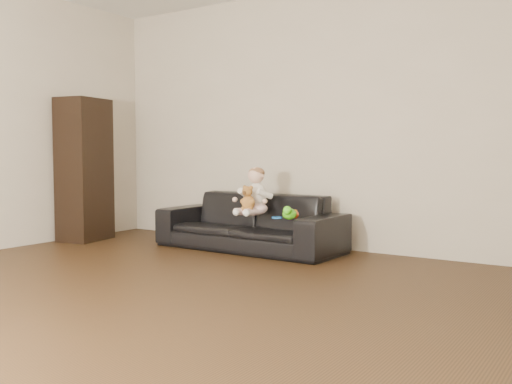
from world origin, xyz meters
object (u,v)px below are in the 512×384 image
Objects in this scene: cabinet at (84,170)px; baby at (255,194)px; toy_green at (290,214)px; sofa at (249,222)px; toy_rattle at (295,215)px; toy_blue_disc at (277,218)px; teddy_bear at (248,199)px.

cabinet is 3.36× the size of baby.
toy_green is (0.47, -0.16, -0.15)m from baby.
baby reaches higher than toy_green.
sofa is 0.34m from baby.
sofa reaches higher than toy_rattle.
cabinet is 2.35m from toy_blue_disc.
teddy_bear is at bearing 178.02° from toy_green.
baby is 0.50m from toy_rattle.
cabinet reaches higher than baby.
teddy_bear is at bearing -168.83° from toy_rattle.
baby is 0.39m from toy_blue_disc.
teddy_bear is (0.15, -0.24, 0.25)m from sofa.
sofa is 19.17× the size of toy_blue_disc.
baby reaches higher than toy_blue_disc.
baby is at bearing 161.65° from toy_green.
toy_green reaches higher than toy_blue_disc.
toy_blue_disc is at bearing -12.02° from baby.
toy_green is at bearing -5.66° from cabinet.
toy_rattle is at bearing 26.68° from toy_blue_disc.
teddy_bear is at bearing -176.95° from toy_blue_disc.
teddy_bear reaches higher than toy_green.
teddy_bear is at bearing -57.47° from sofa.
sofa is at bearing 137.13° from teddy_bear.
teddy_bear is (0.01, -0.14, -0.04)m from baby.
cabinet is at bearing -174.75° from toy_green.
cabinet reaches higher than toy_blue_disc.
teddy_bear is 0.48m from toy_rattle.
toy_rattle is (2.45, 0.33, -0.38)m from cabinet.
toy_blue_disc is (0.32, -0.12, -0.20)m from baby.
toy_blue_disc is at bearing 167.86° from toy_green.
toy_blue_disc is (0.46, -0.23, 0.09)m from sofa.
cabinet is at bearing -157.10° from teddy_bear.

